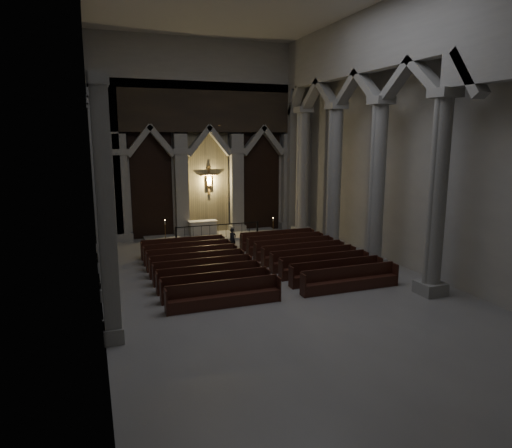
# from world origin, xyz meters

# --- Properties ---
(room) EXTENTS (24.00, 24.10, 12.00)m
(room) POSITION_xyz_m (0.00, 0.00, 7.60)
(room) COLOR gray
(room) RESTS_ON ground
(sanctuary_wall) EXTENTS (14.00, 0.77, 12.00)m
(sanctuary_wall) POSITION_xyz_m (0.00, 11.54, 6.62)
(sanctuary_wall) COLOR gray
(sanctuary_wall) RESTS_ON ground
(right_arcade) EXTENTS (1.00, 24.00, 12.00)m
(right_arcade) POSITION_xyz_m (5.50, 1.33, 7.83)
(right_arcade) COLOR gray
(right_arcade) RESTS_ON ground
(left_pilasters) EXTENTS (0.60, 13.00, 8.03)m
(left_pilasters) POSITION_xyz_m (-6.75, 3.50, 3.91)
(left_pilasters) COLOR gray
(left_pilasters) RESTS_ON ground
(sanctuary_step) EXTENTS (8.50, 2.60, 0.15)m
(sanctuary_step) POSITION_xyz_m (0.00, 10.60, 0.07)
(sanctuary_step) COLOR gray
(sanctuary_step) RESTS_ON ground
(altar) EXTENTS (1.78, 0.71, 0.91)m
(altar) POSITION_xyz_m (-0.66, 10.91, 0.61)
(altar) COLOR #BCB5A5
(altar) RESTS_ON sanctuary_step
(altar_rail) EXTENTS (5.20, 0.09, 1.02)m
(altar_rail) POSITION_xyz_m (0.00, 9.72, 0.68)
(altar_rail) COLOR black
(altar_rail) RESTS_ON ground
(candle_stand_left) EXTENTS (0.25, 0.25, 1.48)m
(candle_stand_left) POSITION_xyz_m (-3.19, 9.69, 0.40)
(candle_stand_left) COLOR olive
(candle_stand_left) RESTS_ON ground
(candle_stand_right) EXTENTS (0.22, 0.22, 1.31)m
(candle_stand_right) POSITION_xyz_m (3.39, 9.14, 0.36)
(candle_stand_right) COLOR olive
(candle_stand_right) RESTS_ON ground
(pews) EXTENTS (9.80, 8.23, 0.98)m
(pews) POSITION_xyz_m (-0.00, 2.91, 0.32)
(pews) COLOR black
(pews) RESTS_ON ground
(worshipper) EXTENTS (0.54, 0.46, 1.26)m
(worshipper) POSITION_xyz_m (0.10, 7.04, 0.63)
(worshipper) COLOR black
(worshipper) RESTS_ON ground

